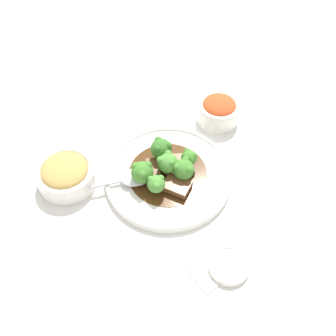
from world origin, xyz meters
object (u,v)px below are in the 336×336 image
Objects in this scene: serving_spoon at (129,179)px; side_bowl_appetizer at (66,174)px; broccoli_floret_5 at (189,158)px; sauce_dish at (229,266)px; broccoli_floret_1 at (183,169)px; side_bowl_kimchi at (219,110)px; main_plate at (168,175)px; beef_strip_2 at (177,161)px; broccoli_floret_0 at (156,184)px; broccoli_floret_2 at (161,149)px; broccoli_floret_3 at (142,172)px; beef_strip_0 at (153,170)px; broccoli_floret_4 at (167,162)px; beef_strip_1 at (177,186)px.

side_bowl_appetizer reaches higher than serving_spoon.
broccoli_floret_5 reaches higher than sauce_dish.
broccoli_floret_1 is 0.49× the size of side_bowl_kimchi.
serving_spoon is (-0.09, 0.06, -0.02)m from broccoli_floret_1.
side_bowl_appetizer is at bearing 147.15° from main_plate.
broccoli_floret_0 is (-0.08, -0.03, 0.02)m from beef_strip_2.
beef_strip_2 is 0.03m from broccoli_floret_5.
broccoli_floret_2 is 0.07m from broccoli_floret_3.
broccoli_floret_4 is (0.02, -0.01, 0.02)m from beef_strip_0.
side_bowl_kimchi is (0.22, 0.05, 0.01)m from beef_strip_0.
beef_strip_0 is 0.53× the size of side_bowl_appetizer.
broccoli_floret_2 reaches higher than side_bowl_appetizer.
broccoli_floret_5 is 0.21× the size of serving_spoon.
broccoli_floret_4 is (0.01, 0.04, 0.02)m from beef_strip_1.
beef_strip_2 is 0.33× the size of serving_spoon.
broccoli_floret_2 is (-0.01, 0.07, 0.00)m from broccoli_floret_1.
broccoli_floret_2 is at bearing 128.25° from beef_strip_2.
beef_strip_0 is 1.24× the size of broccoli_floret_4.
serving_spoon is at bearing 170.43° from beef_strip_2.
beef_strip_2 is 0.04m from broccoli_floret_2.
serving_spoon is at bearing 133.64° from beef_strip_1.
serving_spoon is at bearing 160.86° from broccoli_floret_4.
side_bowl_appetizer is at bearing 173.54° from side_bowl_kimchi.
beef_strip_1 is at bearing -100.88° from main_plate.
broccoli_floret_1 is at bearing -47.59° from beef_strip_0.
beef_strip_0 is at bearing 11.33° from broccoli_floret_3.
sauce_dish is at bearing -66.56° from side_bowl_appetizer.
beef_strip_0 is 0.66× the size of side_bowl_kimchi.
broccoli_floret_2 is (-0.02, 0.03, 0.03)m from beef_strip_2.
broccoli_floret_0 is at bearing -148.62° from broccoli_floret_4.
broccoli_floret_4 is (0.04, 0.03, 0.01)m from broccoli_floret_0.
broccoli_floret_4 is 0.53× the size of side_bowl_kimchi.
beef_strip_2 is 0.17m from side_bowl_kimchi.
broccoli_floret_2 is 1.05× the size of broccoli_floret_3.
broccoli_floret_5 is (0.09, 0.01, 0.00)m from broccoli_floret_0.
side_bowl_appetizer is (-0.10, 0.08, 0.00)m from serving_spoon.
broccoli_floret_3 reaches higher than serving_spoon.
side_bowl_kimchi is (0.24, 0.09, -0.01)m from broccoli_floret_0.
broccoli_floret_5 is at bearing -13.55° from main_plate.
broccoli_floret_3 is 1.17× the size of broccoli_floret_5.
broccoli_floret_4 is (-0.00, 0.00, 0.04)m from main_plate.
broccoli_floret_3 is (-0.07, 0.04, 0.00)m from broccoli_floret_1.
broccoli_floret_4 is (0.05, -0.01, 0.00)m from broccoli_floret_3.
broccoli_floret_4 is 0.08m from serving_spoon.
beef_strip_0 is 1.26× the size of broccoli_floret_3.
sauce_dish is (0.02, -0.20, -0.04)m from broccoli_floret_0.
side_bowl_kimchi is (0.19, 0.07, -0.02)m from broccoli_floret_4.
broccoli_floret_5 is at bearing -29.37° from side_bowl_appetizer.
main_plate is 6.09× the size of broccoli_floret_5.
serving_spoon is 2.10× the size of side_bowl_kimchi.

